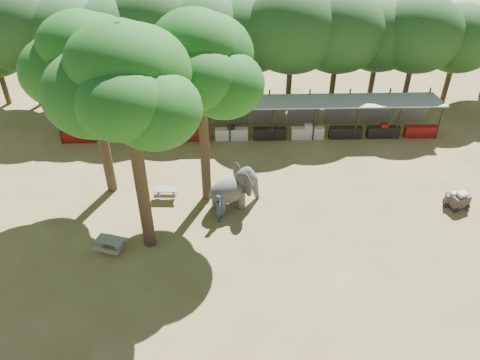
{
  "coord_description": "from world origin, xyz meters",
  "views": [
    {
      "loc": [
        -1.62,
        -16.84,
        17.79
      ],
      "look_at": [
        -1.0,
        5.0,
        2.0
      ],
      "focal_mm": 35.0,
      "sensor_mm": 36.0,
      "label": 1
    }
  ],
  "objects_px": {
    "yard_tree_left": "(87,64)",
    "cart_back": "(460,200)",
    "elephant": "(234,188)",
    "picnic_table_near": "(110,243)",
    "picnic_table_far": "(166,192)",
    "cart_front": "(453,199)",
    "handler": "(219,208)",
    "yard_tree_back": "(198,64)",
    "yard_tree_center": "(124,86)"
  },
  "relations": [
    {
      "from": "yard_tree_center",
      "to": "yard_tree_back",
      "type": "bearing_deg",
      "value": 53.14
    },
    {
      "from": "cart_front",
      "to": "yard_tree_left",
      "type": "bearing_deg",
      "value": -168.24
    },
    {
      "from": "cart_front",
      "to": "cart_back",
      "type": "relative_size",
      "value": 0.86
    },
    {
      "from": "picnic_table_far",
      "to": "yard_tree_back",
      "type": "bearing_deg",
      "value": 6.61
    },
    {
      "from": "yard_tree_back",
      "to": "picnic_table_near",
      "type": "xyz_separation_m",
      "value": [
        -4.88,
        -4.62,
        -8.06
      ]
    },
    {
      "from": "picnic_table_near",
      "to": "picnic_table_far",
      "type": "distance_m",
      "value": 5.13
    },
    {
      "from": "picnic_table_far",
      "to": "cart_front",
      "type": "relative_size",
      "value": 1.26
    },
    {
      "from": "yard_tree_left",
      "to": "picnic_table_near",
      "type": "relative_size",
      "value": 6.1
    },
    {
      "from": "picnic_table_far",
      "to": "cart_back",
      "type": "xyz_separation_m",
      "value": [
        17.56,
        -1.47,
        0.1
      ]
    },
    {
      "from": "yard_tree_back",
      "to": "elephant",
      "type": "distance_m",
      "value": 7.57
    },
    {
      "from": "elephant",
      "to": "cart_back",
      "type": "relative_size",
      "value": 2.52
    },
    {
      "from": "picnic_table_far",
      "to": "cart_front",
      "type": "distance_m",
      "value": 17.31
    },
    {
      "from": "picnic_table_near",
      "to": "picnic_table_far",
      "type": "relative_size",
      "value": 1.24
    },
    {
      "from": "yard_tree_center",
      "to": "picnic_table_near",
      "type": "distance_m",
      "value": 8.95
    },
    {
      "from": "cart_front",
      "to": "picnic_table_near",
      "type": "bearing_deg",
      "value": -152.44
    },
    {
      "from": "elephant",
      "to": "picnic_table_near",
      "type": "bearing_deg",
      "value": -175.35
    },
    {
      "from": "elephant",
      "to": "yard_tree_left",
      "type": "bearing_deg",
      "value": 141.83
    },
    {
      "from": "yard_tree_left",
      "to": "cart_back",
      "type": "relative_size",
      "value": 8.24
    },
    {
      "from": "cart_back",
      "to": "yard_tree_center",
      "type": "bearing_deg",
      "value": 169.55
    },
    {
      "from": "yard_tree_back",
      "to": "cart_front",
      "type": "distance_m",
      "value": 17.01
    },
    {
      "from": "yard_tree_back",
      "to": "cart_back",
      "type": "relative_size",
      "value": 8.49
    },
    {
      "from": "yard_tree_center",
      "to": "handler",
      "type": "xyz_separation_m",
      "value": [
        3.91,
        1.67,
        -8.32
      ]
    },
    {
      "from": "cart_front",
      "to": "cart_back",
      "type": "bearing_deg",
      "value": -19.59
    },
    {
      "from": "elephant",
      "to": "handler",
      "type": "bearing_deg",
      "value": -147.79
    },
    {
      "from": "yard_tree_back",
      "to": "picnic_table_far",
      "type": "height_order",
      "value": "yard_tree_back"
    },
    {
      "from": "yard_tree_center",
      "to": "picnic_table_far",
      "type": "xyz_separation_m",
      "value": [
        0.64,
        3.84,
        -8.75
      ]
    },
    {
      "from": "picnic_table_near",
      "to": "cart_back",
      "type": "relative_size",
      "value": 1.35
    },
    {
      "from": "yard_tree_center",
      "to": "yard_tree_left",
      "type": "bearing_deg",
      "value": 120.96
    },
    {
      "from": "yard_tree_back",
      "to": "cart_back",
      "type": "height_order",
      "value": "yard_tree_back"
    },
    {
      "from": "yard_tree_center",
      "to": "picnic_table_near",
      "type": "xyz_separation_m",
      "value": [
        -1.88,
        -0.62,
        -8.73
      ]
    },
    {
      "from": "handler",
      "to": "picnic_table_far",
      "type": "relative_size",
      "value": 1.23
    },
    {
      "from": "picnic_table_far",
      "to": "handler",
      "type": "bearing_deg",
      "value": -30.83
    },
    {
      "from": "picnic_table_far",
      "to": "cart_front",
      "type": "height_order",
      "value": "cart_front"
    },
    {
      "from": "picnic_table_near",
      "to": "yard_tree_back",
      "type": "bearing_deg",
      "value": 61.96
    },
    {
      "from": "yard_tree_left",
      "to": "yard_tree_center",
      "type": "xyz_separation_m",
      "value": [
        3.0,
        -5.0,
        1.01
      ]
    },
    {
      "from": "yard_tree_back",
      "to": "cart_front",
      "type": "xyz_separation_m",
      "value": [
        14.91,
        -1.4,
        -8.06
      ]
    },
    {
      "from": "cart_front",
      "to": "cart_back",
      "type": "height_order",
      "value": "cart_back"
    },
    {
      "from": "yard_tree_center",
      "to": "elephant",
      "type": "height_order",
      "value": "yard_tree_center"
    },
    {
      "from": "picnic_table_near",
      "to": "cart_front",
      "type": "bearing_deg",
      "value": 27.74
    },
    {
      "from": "elephant",
      "to": "picnic_table_near",
      "type": "height_order",
      "value": "elephant"
    },
    {
      "from": "cart_back",
      "to": "picnic_table_far",
      "type": "bearing_deg",
      "value": 157.33
    },
    {
      "from": "elephant",
      "to": "cart_front",
      "type": "relative_size",
      "value": 2.93
    },
    {
      "from": "yard_tree_back",
      "to": "picnic_table_near",
      "type": "distance_m",
      "value": 10.5
    },
    {
      "from": "picnic_table_near",
      "to": "cart_back",
      "type": "distance_m",
      "value": 20.3
    },
    {
      "from": "yard_tree_left",
      "to": "cart_back",
      "type": "xyz_separation_m",
      "value": [
        21.2,
        -2.62,
        -7.64
      ]
    },
    {
      "from": "yard_tree_back",
      "to": "cart_front",
      "type": "bearing_deg",
      "value": -5.36
    },
    {
      "from": "yard_tree_left",
      "to": "cart_back",
      "type": "bearing_deg",
      "value": -7.05
    },
    {
      "from": "yard_tree_center",
      "to": "cart_front",
      "type": "relative_size",
      "value": 10.48
    },
    {
      "from": "yard_tree_back",
      "to": "handler",
      "type": "bearing_deg",
      "value": -68.59
    },
    {
      "from": "yard_tree_back",
      "to": "cart_back",
      "type": "bearing_deg",
      "value": -6.1
    }
  ]
}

